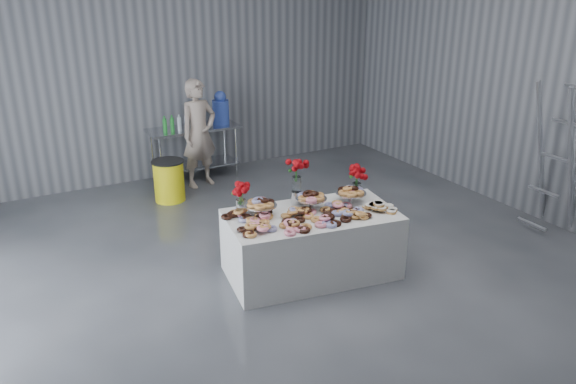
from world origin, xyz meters
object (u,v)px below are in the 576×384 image
Objects in this scene: person at (199,134)px; trash_barrel at (169,181)px; prep_table at (194,144)px; stepladder at (555,158)px; water_jug at (221,109)px; display_table at (311,244)px.

trash_barrel is (-0.67, -0.42, -0.55)m from person.
prep_table is 0.73× the size of stepladder.
trash_barrel is at bearing -132.99° from prep_table.
person is 5.22m from stepladder.
person is (-0.02, -0.32, 0.25)m from prep_table.
water_jug is 5.15m from stepladder.
prep_table is (-0.05, 3.73, 0.24)m from display_table.
person is at bearing 91.10° from display_table.
water_jug reaches higher than trash_barrel.
stepladder is at bearing -62.25° from person.
display_table is 3.83m from water_jug.
stepladder is at bearing -54.84° from water_jug.
person is at bearing -148.14° from water_jug.
display_table is at bearing -102.99° from person.
water_jug is 0.67m from person.
water_jug reaches higher than display_table.
prep_table is at bearing 47.01° from trash_barrel.
water_jug is 1.63m from trash_barrel.
display_table is at bearing -96.90° from water_jug.
prep_table is at bearing 73.03° from person.
trash_barrel is 5.45m from stepladder.
prep_table is at bearing 180.00° from water_jug.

